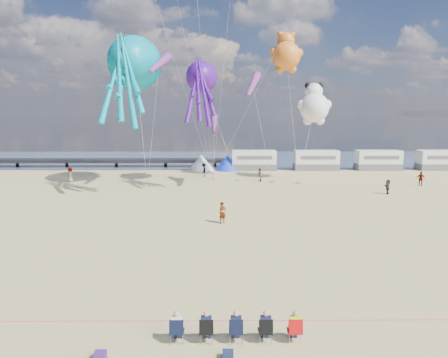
% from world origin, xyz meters
% --- Properties ---
extents(ground, '(120.00, 120.00, 0.00)m').
position_xyz_m(ground, '(0.00, 0.00, 0.00)').
color(ground, '#DAC27E').
rests_on(ground, ground).
extents(water, '(120.00, 120.00, 0.00)m').
position_xyz_m(water, '(0.00, 55.00, 0.02)').
color(water, '#394D6E').
rests_on(water, ground).
extents(pier, '(60.00, 3.00, 0.50)m').
position_xyz_m(pier, '(-28.00, 44.00, 1.00)').
color(pier, black).
rests_on(pier, ground).
extents(motorhome_0, '(6.60, 2.50, 3.00)m').
position_xyz_m(motorhome_0, '(6.00, 40.00, 1.50)').
color(motorhome_0, silver).
rests_on(motorhome_0, ground).
extents(motorhome_1, '(6.60, 2.50, 3.00)m').
position_xyz_m(motorhome_1, '(15.50, 40.00, 1.50)').
color(motorhome_1, silver).
rests_on(motorhome_1, ground).
extents(motorhome_2, '(6.60, 2.50, 3.00)m').
position_xyz_m(motorhome_2, '(25.00, 40.00, 1.50)').
color(motorhome_2, silver).
rests_on(motorhome_2, ground).
extents(motorhome_3, '(6.60, 2.50, 3.00)m').
position_xyz_m(motorhome_3, '(34.50, 40.00, 1.50)').
color(motorhome_3, silver).
rests_on(motorhome_3, ground).
extents(tent_white, '(4.00, 4.00, 2.40)m').
position_xyz_m(tent_white, '(-2.00, 40.00, 1.20)').
color(tent_white, white).
rests_on(tent_white, ground).
extents(tent_blue, '(4.00, 4.00, 2.40)m').
position_xyz_m(tent_blue, '(2.00, 40.00, 1.20)').
color(tent_blue, '#1933CC').
rests_on(tent_blue, ground).
extents(spectator_row, '(6.10, 0.90, 1.30)m').
position_xyz_m(spectator_row, '(1.53, -6.50, 0.65)').
color(spectator_row, black).
rests_on(spectator_row, ground).
extents(cooler_purple, '(0.40, 0.30, 0.32)m').
position_xyz_m(cooler_purple, '(-3.23, -7.61, 0.16)').
color(cooler_purple, '#472078').
rests_on(cooler_purple, ground).
extents(cooler_navy, '(0.38, 0.28, 0.30)m').
position_xyz_m(cooler_navy, '(1.22, -7.57, 0.15)').
color(cooler_navy, '#162245').
rests_on(cooler_navy, ground).
extents(rope_line, '(34.00, 0.03, 0.03)m').
position_xyz_m(rope_line, '(0.00, -5.00, 0.02)').
color(rope_line, '#F2338C').
rests_on(rope_line, ground).
extents(standing_person, '(0.74, 0.67, 1.69)m').
position_xyz_m(standing_person, '(1.10, 9.91, 0.85)').
color(standing_person, tan).
rests_on(standing_person, ground).
extents(beachgoer_2, '(0.77, 0.94, 1.78)m').
position_xyz_m(beachgoer_2, '(-1.34, 33.59, 0.89)').
color(beachgoer_2, '#7F6659').
rests_on(beachgoer_2, ground).
extents(beachgoer_3, '(1.25, 0.96, 1.71)m').
position_xyz_m(beachgoer_3, '(24.77, 26.31, 0.85)').
color(beachgoer_3, '#7F6659').
rests_on(beachgoer_3, ground).
extents(beachgoer_4, '(0.48, 0.94, 1.53)m').
position_xyz_m(beachgoer_4, '(18.80, 21.44, 0.77)').
color(beachgoer_4, '#7F6659').
rests_on(beachgoer_4, ground).
extents(beachgoer_6, '(0.79, 0.65, 1.85)m').
position_xyz_m(beachgoer_6, '(-17.88, 29.14, 0.93)').
color(beachgoer_6, '#7F6659').
rests_on(beachgoer_6, ground).
extents(beachgoer_7, '(0.65, 0.89, 1.68)m').
position_xyz_m(beachgoer_7, '(5.88, 29.48, 0.84)').
color(beachgoer_7, '#7F6659').
rests_on(beachgoer_7, ground).
extents(sandbag_a, '(0.50, 0.35, 0.22)m').
position_xyz_m(sandbag_a, '(-7.72, 26.11, 0.11)').
color(sandbag_a, gray).
rests_on(sandbag_a, ground).
extents(sandbag_b, '(0.50, 0.35, 0.22)m').
position_xyz_m(sandbag_b, '(3.06, 29.69, 0.11)').
color(sandbag_b, gray).
rests_on(sandbag_b, ground).
extents(sandbag_c, '(0.50, 0.35, 0.22)m').
position_xyz_m(sandbag_c, '(10.50, 27.59, 0.11)').
color(sandbag_c, gray).
rests_on(sandbag_c, ground).
extents(sandbag_d, '(0.50, 0.35, 0.22)m').
position_xyz_m(sandbag_d, '(7.33, 28.37, 0.11)').
color(sandbag_d, gray).
rests_on(sandbag_d, ground).
extents(sandbag_e, '(0.50, 0.35, 0.22)m').
position_xyz_m(sandbag_e, '(-0.07, 30.83, 0.11)').
color(sandbag_e, gray).
rests_on(sandbag_e, ground).
extents(kite_octopus_teal, '(7.33, 11.90, 12.65)m').
position_xyz_m(kite_octopus_teal, '(-8.81, 26.77, 14.19)').
color(kite_octopus_teal, '#0093A7').
extents(kite_octopus_purple, '(6.05, 9.37, 9.91)m').
position_xyz_m(kite_octopus_purple, '(-1.28, 27.87, 12.76)').
color(kite_octopus_purple, '#490E8C').
extents(kite_panda, '(4.94, 4.72, 6.25)m').
position_xyz_m(kite_panda, '(12.65, 30.14, 9.23)').
color(kite_panda, white).
extents(kite_teddy_orange, '(5.40, 5.26, 5.99)m').
position_xyz_m(kite_teddy_orange, '(9.01, 30.25, 15.46)').
color(kite_teddy_orange, orange).
extents(windsock_left, '(2.19, 6.61, 6.52)m').
position_xyz_m(windsock_left, '(-5.67, 24.24, 13.76)').
color(windsock_left, red).
extents(windsock_mid, '(2.45, 5.91, 5.85)m').
position_xyz_m(windsock_mid, '(4.38, 23.38, 11.50)').
color(windsock_mid, red).
extents(windsock_right, '(1.04, 4.60, 4.58)m').
position_xyz_m(windsock_right, '(0.18, 27.46, 7.13)').
color(windsock_right, red).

